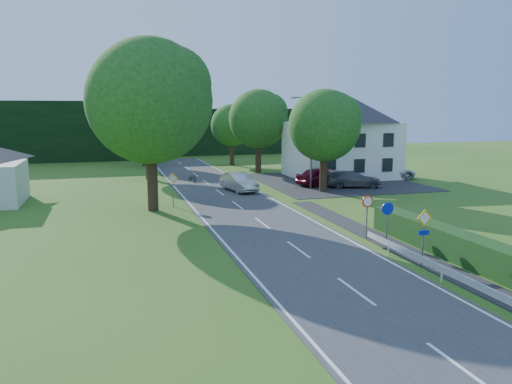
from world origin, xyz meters
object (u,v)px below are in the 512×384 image
object	(u,v)px
moving_car	(239,182)
parasol	(329,178)
streetlight	(310,138)
parked_car_grey	(353,179)
parked_car_silver_b	(389,171)
motorcycle	(192,178)
parked_car_red	(320,176)
parked_car_silver_a	(337,177)

from	to	relation	value
moving_car	parasol	size ratio (longest dim) A/B	2.29
streetlight	parked_car_grey	bearing A→B (deg)	-9.92
parked_car_silver_b	streetlight	bearing A→B (deg)	118.91
streetlight	motorcycle	xyz separation A→B (m)	(-9.26, 6.56, -3.99)
parked_car_red	parked_car_grey	size ratio (longest dim) A/B	0.96
streetlight	parked_car_silver_b	size ratio (longest dim) A/B	1.52
motorcycle	parasol	world-z (taller)	parasol
parked_car_silver_a	parked_car_silver_b	xyz separation A→B (m)	(6.62, 2.05, 0.05)
parked_car_grey	parked_car_red	bearing A→B (deg)	63.05
streetlight	parasol	size ratio (longest dim) A/B	3.96
parked_car_grey	parked_car_silver_b	xyz separation A→B (m)	(6.01, 3.95, 0.01)
parked_car_grey	parked_car_silver_b	size ratio (longest dim) A/B	0.94
moving_car	streetlight	bearing A→B (deg)	-12.82
motorcycle	parked_car_silver_b	xyz separation A→B (m)	(19.20, -3.29, 0.30)
parked_car_silver_a	parasol	xyz separation A→B (m)	(-1.68, -1.72, 0.22)
parked_car_red	parasol	bearing A→B (deg)	161.72
parked_car_silver_a	parked_car_grey	bearing A→B (deg)	-156.34
motorcycle	parked_car_silver_b	distance (m)	19.48
parasol	motorcycle	bearing A→B (deg)	147.09
motorcycle	parked_car_silver_a	distance (m)	13.67
moving_car	motorcycle	bearing A→B (deg)	103.04
parked_car_red	parked_car_silver_b	bearing A→B (deg)	-94.77
moving_car	parked_car_red	distance (m)	8.12
moving_car	parked_car_silver_b	size ratio (longest dim) A/B	0.87
motorcycle	parked_car_red	world-z (taller)	parked_car_red
parked_car_red	parked_car_grey	xyz separation A→B (m)	(2.27, -2.05, -0.09)
moving_car	parasol	distance (m)	8.04
parked_car_grey	motorcycle	bearing A→B (deg)	76.35
motorcycle	parked_car_silver_b	bearing A→B (deg)	-25.23
parked_car_silver_a	parked_car_grey	size ratio (longest dim) A/B	0.84
parked_car_silver_a	parked_car_grey	xyz separation A→B (m)	(0.61, -1.90, 0.03)
parked_car_red	parked_car_grey	world-z (taller)	parked_car_red
parasol	parked_car_silver_b	bearing A→B (deg)	24.41
parked_car_silver_a	parasol	distance (m)	2.41
parked_car_red	parked_car_silver_a	distance (m)	1.67
moving_car	parked_car_silver_a	xyz separation A→B (m)	(9.69, 1.05, -0.08)
parked_car_red	parked_car_grey	bearing A→B (deg)	-149.78
parked_car_silver_a	parked_car_red	bearing A→B (deg)	90.74
parked_car_grey	parked_car_silver_b	distance (m)	7.19
streetlight	motorcycle	distance (m)	12.03
parked_car_red	motorcycle	bearing A→B (deg)	46.86
streetlight	parked_car_red	bearing A→B (deg)	39.41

